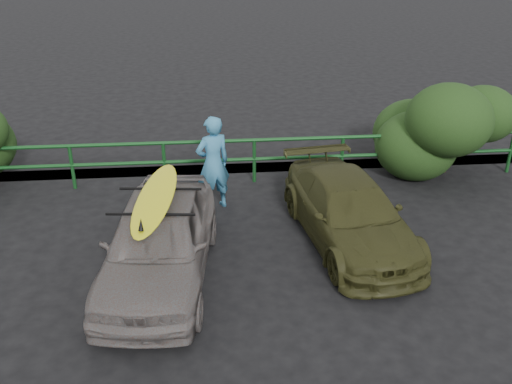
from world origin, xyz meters
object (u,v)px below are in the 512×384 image
guardrail (210,162)px  surfboard (155,197)px  man (213,163)px  olive_vehicle (349,212)px  sedan (159,241)px

guardrail → surfboard: bearing=-103.4°
man → olive_vehicle: bearing=123.8°
sedan → man: (0.94, 2.49, 0.29)m
sedan → man: 2.68m
olive_vehicle → guardrail: bearing=123.7°
man → surfboard: 2.71m
olive_vehicle → surfboard: (-3.37, -0.91, 0.89)m
sedan → olive_vehicle: bearing=21.2°
sedan → man: size_ratio=2.08×
guardrail → surfboard: 3.91m
man → surfboard: man is taller
guardrail → man: (0.06, -1.20, 0.46)m
guardrail → surfboard: size_ratio=5.26×
sedan → surfboard: 0.78m
olive_vehicle → man: 2.93m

